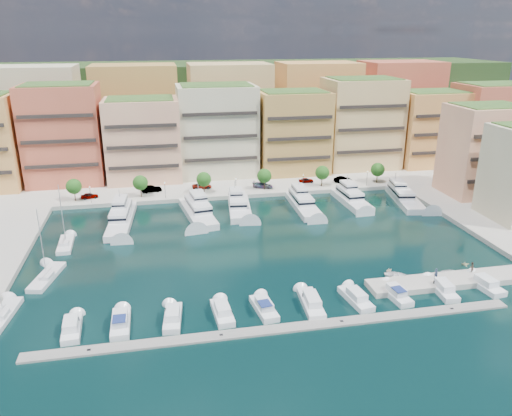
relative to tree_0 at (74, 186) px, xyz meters
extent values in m
plane|color=black|center=(40.00, -33.50, -4.74)|extent=(400.00, 400.00, 0.00)
cube|color=#9E998E|center=(40.00, 28.50, -4.74)|extent=(220.00, 64.00, 2.00)
cube|color=#1F3415|center=(40.00, 76.50, -4.74)|extent=(240.00, 40.00, 58.00)
cube|color=gray|center=(37.00, -63.50, -4.74)|extent=(72.00, 2.20, 0.35)
cube|color=#9E998E|center=(70.00, -55.50, -4.74)|extent=(32.00, 5.00, 2.00)
cube|color=#CD5E44|center=(-4.00, 18.50, 9.26)|extent=(20.00, 16.00, 26.00)
cube|color=black|center=(-4.00, 10.25, 9.26)|extent=(18.40, 0.50, 0.90)
cube|color=#2F5522|center=(-4.00, 18.50, 22.66)|extent=(17.60, 14.08, 0.80)
cube|color=#F4B488|center=(17.00, 16.50, 7.26)|extent=(20.00, 15.00, 22.00)
cube|color=black|center=(17.00, 8.75, 7.26)|extent=(18.40, 0.50, 0.90)
cube|color=#2F5522|center=(17.00, 16.50, 18.66)|extent=(17.60, 13.20, 0.80)
cube|color=beige|center=(38.00, 18.50, 8.76)|extent=(22.00, 16.00, 25.00)
cube|color=black|center=(38.00, 10.25, 8.76)|extent=(20.24, 0.50, 0.90)
cube|color=#2F5522|center=(38.00, 18.50, 21.66)|extent=(19.36, 14.08, 0.80)
cube|color=#B48843|center=(60.00, 16.50, 7.76)|extent=(20.00, 15.00, 23.00)
cube|color=black|center=(60.00, 8.75, 7.76)|extent=(18.40, 0.50, 0.90)
cube|color=#2F5522|center=(60.00, 16.50, 19.66)|extent=(17.60, 13.20, 0.80)
cube|color=#E1B677|center=(82.00, 18.50, 9.26)|extent=(22.00, 16.00, 26.00)
cube|color=black|center=(82.00, 10.25, 9.26)|extent=(20.24, 0.50, 0.90)
cube|color=#2F5522|center=(82.00, 18.50, 22.66)|extent=(19.36, 14.08, 0.80)
cube|color=#D9994F|center=(104.00, 16.50, 7.26)|extent=(20.00, 15.00, 22.00)
cube|color=black|center=(104.00, 8.75, 7.26)|extent=(18.40, 0.50, 0.90)
cube|color=#2F5522|center=(104.00, 16.50, 18.66)|extent=(17.60, 13.20, 0.80)
cube|color=#CD5E44|center=(124.00, 14.50, 8.26)|extent=(22.00, 16.00, 24.00)
cube|color=black|center=(124.00, 6.25, 8.26)|extent=(20.24, 0.50, 0.90)
cube|color=#2F5522|center=(124.00, 14.50, 20.66)|extent=(19.36, 14.08, 0.80)
cube|color=#F4B488|center=(102.00, -13.50, 7.26)|extent=(18.00, 14.00, 22.00)
cube|color=black|center=(102.00, -20.75, 7.26)|extent=(16.56, 0.50, 0.90)
cube|color=#2F5522|center=(102.00, -13.50, 18.66)|extent=(15.84, 12.32, 0.80)
cube|color=beige|center=(-15.00, 40.50, 11.26)|extent=(26.00, 18.00, 30.00)
cube|color=#B48843|center=(15.00, 40.50, 11.26)|extent=(26.00, 18.00, 30.00)
cube|color=#E1B677|center=(45.00, 40.50, 11.26)|extent=(26.00, 18.00, 30.00)
cube|color=#D9994F|center=(75.00, 40.50, 11.26)|extent=(26.00, 18.00, 30.00)
cube|color=#CD5E44|center=(105.00, 40.50, 11.26)|extent=(26.00, 18.00, 30.00)
cylinder|color=#473323|center=(0.00, 0.00, -2.24)|extent=(0.24, 0.24, 3.00)
sphere|color=#174814|center=(0.00, 0.00, 0.01)|extent=(3.80, 3.80, 3.80)
cylinder|color=#473323|center=(16.00, 0.00, -2.24)|extent=(0.24, 0.24, 3.00)
sphere|color=#174814|center=(16.00, 0.00, 0.01)|extent=(3.80, 3.80, 3.80)
cylinder|color=#473323|center=(32.00, 0.00, -2.24)|extent=(0.24, 0.24, 3.00)
sphere|color=#174814|center=(32.00, 0.00, 0.01)|extent=(3.80, 3.80, 3.80)
cylinder|color=#473323|center=(48.00, 0.00, -2.24)|extent=(0.24, 0.24, 3.00)
sphere|color=#174814|center=(48.00, 0.00, 0.01)|extent=(3.80, 3.80, 3.80)
cylinder|color=#473323|center=(64.00, 0.00, -2.24)|extent=(0.24, 0.24, 3.00)
sphere|color=#174814|center=(64.00, 0.00, 0.01)|extent=(3.80, 3.80, 3.80)
cylinder|color=#473323|center=(80.00, 0.00, -2.24)|extent=(0.24, 0.24, 3.00)
sphere|color=#174814|center=(80.00, 0.00, 0.01)|extent=(3.80, 3.80, 3.80)
cylinder|color=black|center=(4.00, -2.30, -1.74)|extent=(0.10, 0.10, 4.00)
sphere|color=#FFF2CC|center=(4.00, -2.30, 0.31)|extent=(0.30, 0.30, 0.30)
cylinder|color=black|center=(22.00, -2.30, -1.74)|extent=(0.10, 0.10, 4.00)
sphere|color=#FFF2CC|center=(22.00, -2.30, 0.31)|extent=(0.30, 0.30, 0.30)
cylinder|color=black|center=(40.00, -2.30, -1.74)|extent=(0.10, 0.10, 4.00)
sphere|color=#FFF2CC|center=(40.00, -2.30, 0.31)|extent=(0.30, 0.30, 0.30)
cylinder|color=black|center=(58.00, -2.30, -1.74)|extent=(0.10, 0.10, 4.00)
sphere|color=#FFF2CC|center=(58.00, -2.30, 0.31)|extent=(0.30, 0.30, 0.30)
cylinder|color=black|center=(76.00, -2.30, -1.74)|extent=(0.10, 0.10, 4.00)
sphere|color=#FFF2CC|center=(76.00, -2.30, 0.31)|extent=(0.30, 0.30, 0.30)
cube|color=silver|center=(11.85, -15.58, -4.39)|extent=(6.16, 22.43, 2.30)
cube|color=silver|center=(11.85, -13.36, -2.34)|extent=(4.63, 12.42, 1.80)
cube|color=black|center=(11.85, -13.36, -2.34)|extent=(4.70, 12.49, 0.55)
cube|color=silver|center=(11.85, -11.59, -0.74)|extent=(3.23, 6.83, 1.40)
cylinder|color=#B2B2B7|center=(11.85, -10.26, 0.86)|extent=(0.14, 0.14, 1.80)
cube|color=black|center=(11.85, -15.58, -4.84)|extent=(6.21, 22.48, 0.35)
cube|color=silver|center=(29.05, -14.40, -4.39)|extent=(7.86, 20.32, 2.30)
cube|color=silver|center=(29.05, -12.42, -2.34)|extent=(5.70, 11.37, 1.80)
cube|color=black|center=(29.05, -12.42, -2.34)|extent=(5.77, 11.44, 0.55)
cube|color=silver|center=(29.05, -10.83, -0.74)|extent=(3.89, 6.31, 1.40)
cylinder|color=#B2B2B7|center=(29.05, -9.65, 0.86)|extent=(0.14, 0.14, 1.80)
cube|color=silver|center=(39.14, -12.97, -4.39)|extent=(6.73, 17.37, 2.30)
cube|color=silver|center=(39.14, -11.27, -2.34)|extent=(5.03, 9.70, 1.80)
cube|color=black|center=(39.14, -11.27, -2.34)|extent=(5.09, 9.76, 0.55)
cube|color=silver|center=(39.14, -9.92, -0.74)|extent=(3.49, 5.37, 1.40)
cylinder|color=#B2B2B7|center=(39.14, -8.90, 0.86)|extent=(0.14, 0.14, 1.80)
cube|color=silver|center=(54.72, -14.00, -4.39)|extent=(5.17, 19.09, 2.30)
cube|color=silver|center=(54.72, -12.10, -2.34)|extent=(4.12, 10.53, 1.80)
cube|color=black|center=(54.72, -12.10, -2.34)|extent=(4.18, 10.59, 0.55)
cube|color=silver|center=(54.72, -10.58, -0.74)|extent=(2.97, 5.76, 1.40)
cylinder|color=#B2B2B7|center=(54.72, -9.44, 0.86)|extent=(0.14, 0.14, 1.80)
cube|color=black|center=(54.72, -14.00, -4.84)|extent=(5.22, 19.14, 0.35)
cube|color=silver|center=(67.63, -12.71, -4.39)|extent=(5.34, 16.58, 2.30)
cube|color=silver|center=(67.63, -11.07, -2.34)|extent=(4.23, 9.16, 1.80)
cube|color=black|center=(67.63, -11.07, -2.34)|extent=(4.29, 9.22, 0.55)
cube|color=silver|center=(67.63, -9.76, -0.74)|extent=(3.04, 5.02, 1.40)
cylinder|color=#B2B2B7|center=(67.63, -8.77, 0.86)|extent=(0.14, 0.14, 1.80)
cube|color=silver|center=(81.33, -14.21, -4.39)|extent=(8.24, 19.97, 2.30)
cube|color=silver|center=(81.33, -12.27, -2.34)|extent=(5.83, 11.22, 1.80)
cube|color=black|center=(81.33, -12.27, -2.34)|extent=(5.90, 11.29, 0.55)
cube|color=silver|center=(81.33, -10.71, -0.74)|extent=(3.92, 6.25, 1.40)
cylinder|color=#B2B2B7|center=(81.33, -9.55, 0.86)|extent=(0.14, 0.14, 1.80)
cube|color=white|center=(7.08, -58.00, -4.49)|extent=(2.93, 7.35, 1.40)
cube|color=white|center=(7.08, -58.36, -3.19)|extent=(2.16, 3.57, 1.10)
cube|color=black|center=(7.08, -56.92, -3.44)|extent=(1.80, 0.21, 0.55)
cube|color=white|center=(13.91, -58.00, -4.49)|extent=(2.71, 7.75, 1.40)
cube|color=white|center=(13.91, -58.39, -3.19)|extent=(2.10, 3.73, 1.10)
cube|color=black|center=(13.91, -56.84, -3.44)|extent=(1.91, 0.11, 0.55)
cube|color=navy|center=(13.91, -59.39, -2.59)|extent=(1.87, 2.33, 0.12)
cube|color=white|center=(21.46, -58.00, -4.49)|extent=(3.23, 7.74, 1.40)
cube|color=white|center=(21.46, -58.38, -3.19)|extent=(2.29, 3.79, 1.10)
cube|color=black|center=(21.46, -56.87, -3.44)|extent=(1.78, 0.28, 0.55)
cube|color=white|center=(28.92, -58.00, -4.49)|extent=(3.00, 7.51, 1.40)
cube|color=white|center=(28.92, -58.37, -3.19)|extent=(2.21, 3.65, 1.10)
cube|color=black|center=(28.92, -56.89, -3.44)|extent=(1.85, 0.21, 0.55)
cube|color=white|center=(35.40, -58.00, -4.49)|extent=(3.42, 7.65, 1.40)
cube|color=white|center=(35.40, -58.37, -3.19)|extent=(2.40, 3.77, 1.10)
cube|color=black|center=(35.40, -56.89, -3.44)|extent=(1.83, 0.32, 0.55)
cube|color=navy|center=(35.40, -59.33, -2.59)|extent=(2.04, 2.42, 0.12)
cube|color=white|center=(42.97, -58.00, -4.49)|extent=(3.19, 9.09, 1.40)
cube|color=white|center=(42.97, -58.45, -3.19)|extent=(2.33, 4.41, 1.10)
cube|color=black|center=(42.97, -56.66, -3.44)|extent=(1.91, 0.22, 0.55)
cube|color=white|center=(50.44, -58.00, -4.49)|extent=(3.56, 8.05, 1.40)
cube|color=white|center=(50.44, -58.39, -3.19)|extent=(2.47, 3.97, 1.10)
cube|color=black|center=(50.44, -56.83, -3.44)|extent=(1.83, 0.34, 0.55)
cube|color=white|center=(57.23, -58.00, -4.49)|extent=(3.24, 7.52, 1.40)
cube|color=white|center=(57.23, -58.36, -3.19)|extent=(2.28, 3.69, 1.10)
cube|color=black|center=(57.23, -56.91, -3.44)|extent=(1.75, 0.30, 0.55)
cube|color=navy|center=(57.23, -59.31, -2.59)|extent=(1.94, 2.37, 0.12)
cube|color=white|center=(65.64, -58.00, -4.49)|extent=(3.13, 7.88, 1.40)
cube|color=white|center=(65.64, -58.39, -3.19)|extent=(2.25, 3.85, 1.10)
cube|color=black|center=(65.64, -56.84, -3.44)|extent=(1.81, 0.25, 0.55)
cube|color=white|center=(73.44, -58.00, -4.49)|extent=(3.62, 7.79, 1.40)
cube|color=white|center=(73.44, -58.38, -3.19)|extent=(2.54, 3.84, 1.10)
cube|color=black|center=(73.44, -56.87, -3.44)|extent=(1.94, 0.34, 0.55)
cube|color=silver|center=(1.47, -26.15, -4.54)|extent=(3.09, 9.17, 1.20)
cube|color=silver|center=(1.47, -27.05, -3.64)|extent=(1.72, 2.33, 0.60)
cylinder|color=#B2B2B7|center=(1.47, -25.69, 2.06)|extent=(0.14, 0.14, 12.00)
cylinder|color=#B2B2B7|center=(1.47, -27.51, -2.94)|extent=(0.28, 4.08, 0.10)
cube|color=silver|center=(-3.71, -52.01, -4.54)|extent=(3.92, 9.88, 1.20)
cube|color=silver|center=(-3.71, -52.97, -3.64)|extent=(1.95, 2.59, 0.60)
cube|color=silver|center=(0.44, -40.23, -4.54)|extent=(5.07, 10.95, 1.20)
cube|color=silver|center=(0.44, -41.29, -3.64)|extent=(2.22, 2.96, 0.60)
cylinder|color=#B2B2B7|center=(0.44, -39.70, 2.06)|extent=(0.14, 0.14, 12.00)
cylinder|color=#B2B2B7|center=(0.44, -41.82, -2.94)|extent=(1.15, 4.67, 0.10)
imported|color=white|center=(60.54, -51.37, -4.36)|extent=(4.31, 3.56, 0.78)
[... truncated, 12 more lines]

